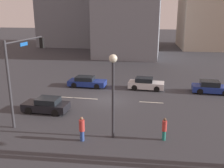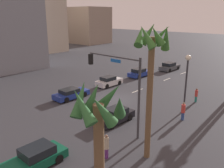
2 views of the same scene
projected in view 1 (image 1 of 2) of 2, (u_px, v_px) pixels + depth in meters
The scene contains 14 objects.
ground_plane at pixel (107, 100), 25.91m from camera, with size 220.00×220.00×0.00m, color #333338.
lane_stripe_2 at pixel (151, 102), 25.15m from camera, with size 2.37×0.14×0.01m, color silver.
lane_stripe_3 at pixel (86, 98), 26.29m from camera, with size 2.52×0.14×0.01m, color silver.
lane_stripe_4 at pixel (64, 97), 26.70m from camera, with size 2.01×0.14×0.01m, color silver.
car_0 at pixel (46, 105), 22.70m from camera, with size 4.05×1.99×1.31m.
car_1 at pixel (146, 84), 29.32m from camera, with size 4.12×1.93×1.37m.
car_2 at pixel (87, 82), 30.37m from camera, with size 4.47×1.95×1.23m.
car_5 at pixel (211, 87), 27.98m from camera, with size 4.21×2.01×1.36m.
traffic_signal at pixel (22, 65), 20.31m from camera, with size 0.41×5.99×6.72m.
streetlamp at pixel (113, 81), 17.04m from camera, with size 0.56×0.56×6.00m.
pedestrian_0 at pixel (164, 129), 17.57m from camera, with size 0.46×0.46×1.66m.
pedestrian_1 at pixel (82, 128), 17.46m from camera, with size 0.50×0.50×1.78m.
building_1 at pixel (78, 12), 67.79m from camera, with size 17.44×16.41×16.95m, color slate.
building_2 at pixel (129, 5), 50.09m from camera, with size 12.20×14.36×20.01m, color gray.
Camera 1 is at (-4.78, 24.00, 8.67)m, focal length 40.71 mm.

